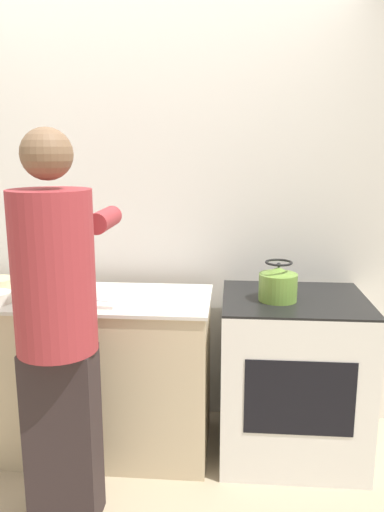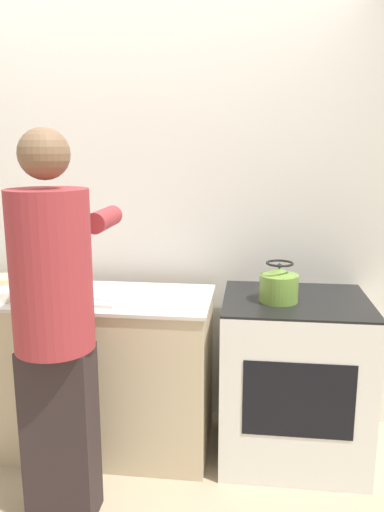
# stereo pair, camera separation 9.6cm
# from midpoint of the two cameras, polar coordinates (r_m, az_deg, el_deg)

# --- Properties ---
(ground_plane) EXTENTS (12.00, 12.00, 0.00)m
(ground_plane) POSITION_cam_midpoint_polar(r_m,az_deg,el_deg) (2.85, -9.44, -23.69)
(ground_plane) COLOR tan
(wall_back) EXTENTS (8.00, 0.05, 2.60)m
(wall_back) POSITION_cam_midpoint_polar(r_m,az_deg,el_deg) (3.04, -7.02, 5.25)
(wall_back) COLOR silver
(wall_back) RESTS_ON ground_plane
(counter) EXTENTS (1.75, 0.59, 0.88)m
(counter) POSITION_cam_midpoint_polar(r_m,az_deg,el_deg) (2.98, -16.44, -12.52)
(counter) COLOR #C6B28E
(counter) RESTS_ON ground_plane
(oven) EXTENTS (0.76, 0.66, 0.89)m
(oven) POSITION_cam_midpoint_polar(r_m,az_deg,el_deg) (2.85, 10.32, -13.30)
(oven) COLOR silver
(oven) RESTS_ON ground_plane
(person) EXTENTS (0.39, 0.62, 1.75)m
(person) POSITION_cam_midpoint_polar(r_m,az_deg,el_deg) (2.22, -16.33, -7.04)
(person) COLOR #2D2323
(person) RESTS_ON ground_plane
(cutting_board) EXTENTS (0.36, 0.19, 0.02)m
(cutting_board) POSITION_cam_midpoint_polar(r_m,az_deg,el_deg) (2.64, -13.43, -5.11)
(cutting_board) COLOR silver
(cutting_board) RESTS_ON counter
(knife) EXTENTS (0.26, 0.06, 0.01)m
(knife) POSITION_cam_midpoint_polar(r_m,az_deg,el_deg) (2.64, -13.23, -4.83)
(knife) COLOR silver
(knife) RESTS_ON cutting_board
(kettle) EXTENTS (0.20, 0.20, 0.21)m
(kettle) POSITION_cam_midpoint_polar(r_m,az_deg,el_deg) (2.61, 8.76, -3.19)
(kettle) COLOR olive
(kettle) RESTS_ON oven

